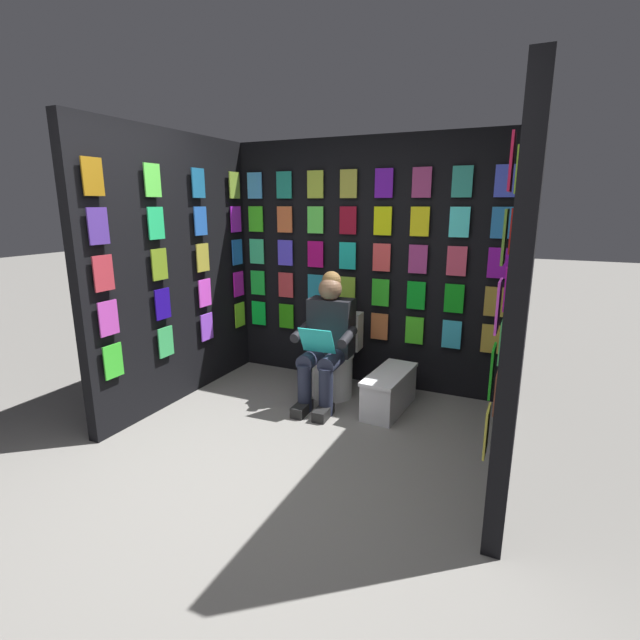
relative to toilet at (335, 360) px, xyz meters
name	(u,v)px	position (x,y,z in m)	size (l,w,h in m)	color
ground_plane	(253,488)	(-0.14, 1.67, -0.33)	(30.00, 30.00, 0.00)	gray
display_wall_back	(367,265)	(-0.14, -0.45, 0.87)	(2.88, 0.14, 2.38)	black
display_wall_left	(521,295)	(-1.57, 0.63, 0.87)	(0.14, 2.07, 2.38)	black
display_wall_right	(176,270)	(1.30, 0.63, 0.87)	(0.14, 2.07, 2.38)	black
toilet	(335,360)	(0.00, 0.00, 0.00)	(0.41, 0.56, 0.77)	white
person_reading	(326,339)	(-0.01, 0.23, 0.27)	(0.54, 0.69, 1.19)	black
comic_longbox_near	(389,391)	(-0.58, 0.16, -0.15)	(0.33, 0.74, 0.35)	silver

